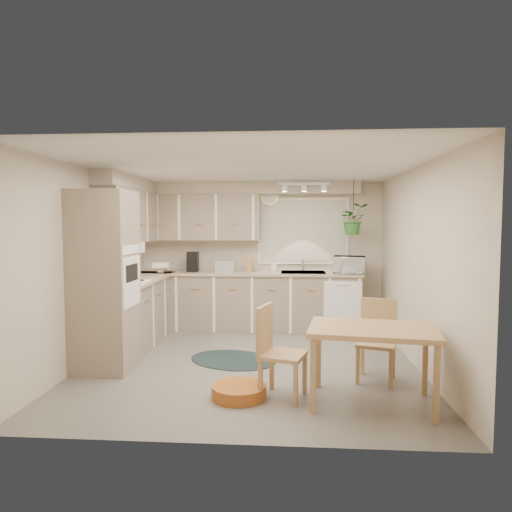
% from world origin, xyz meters
% --- Properties ---
extents(floor, '(4.20, 4.20, 0.00)m').
position_xyz_m(floor, '(0.00, 0.00, 0.00)').
color(floor, '#635D57').
rests_on(floor, ground).
extents(ceiling, '(4.20, 4.20, 0.00)m').
position_xyz_m(ceiling, '(0.00, 0.00, 2.40)').
color(ceiling, silver).
rests_on(ceiling, wall_back).
extents(wall_back, '(4.00, 0.04, 2.40)m').
position_xyz_m(wall_back, '(0.00, 2.10, 1.20)').
color(wall_back, beige).
rests_on(wall_back, floor).
extents(wall_front, '(4.00, 0.04, 2.40)m').
position_xyz_m(wall_front, '(0.00, -2.10, 1.20)').
color(wall_front, beige).
rests_on(wall_front, floor).
extents(wall_left, '(0.04, 4.20, 2.40)m').
position_xyz_m(wall_left, '(-2.00, 0.00, 1.20)').
color(wall_left, beige).
rests_on(wall_left, floor).
extents(wall_right, '(0.04, 4.20, 2.40)m').
position_xyz_m(wall_right, '(2.00, 0.00, 1.20)').
color(wall_right, beige).
rests_on(wall_right, floor).
extents(base_cab_left, '(0.60, 1.85, 0.90)m').
position_xyz_m(base_cab_left, '(-1.70, 0.88, 0.45)').
color(base_cab_left, gray).
rests_on(base_cab_left, floor).
extents(base_cab_back, '(3.60, 0.60, 0.90)m').
position_xyz_m(base_cab_back, '(-0.20, 1.80, 0.45)').
color(base_cab_back, gray).
rests_on(base_cab_back, floor).
extents(counter_left, '(0.64, 1.89, 0.04)m').
position_xyz_m(counter_left, '(-1.69, 0.88, 0.92)').
color(counter_left, '#C3AE8E').
rests_on(counter_left, base_cab_left).
extents(counter_back, '(3.64, 0.64, 0.04)m').
position_xyz_m(counter_back, '(-0.20, 1.79, 0.92)').
color(counter_back, '#C3AE8E').
rests_on(counter_back, base_cab_back).
extents(oven_stack, '(0.65, 0.65, 2.10)m').
position_xyz_m(oven_stack, '(-1.68, -0.38, 1.05)').
color(oven_stack, gray).
rests_on(oven_stack, floor).
extents(wall_oven_face, '(0.02, 0.56, 0.58)m').
position_xyz_m(wall_oven_face, '(-1.35, -0.38, 1.05)').
color(wall_oven_face, white).
rests_on(wall_oven_face, oven_stack).
extents(upper_cab_left, '(0.35, 2.00, 0.75)m').
position_xyz_m(upper_cab_left, '(-1.82, 1.00, 1.83)').
color(upper_cab_left, gray).
rests_on(upper_cab_left, wall_left).
extents(upper_cab_back, '(2.00, 0.35, 0.75)m').
position_xyz_m(upper_cab_back, '(-1.00, 1.93, 1.83)').
color(upper_cab_back, gray).
rests_on(upper_cab_back, wall_back).
extents(soffit_left, '(0.30, 2.00, 0.20)m').
position_xyz_m(soffit_left, '(-1.85, 1.00, 2.30)').
color(soffit_left, beige).
rests_on(soffit_left, wall_left).
extents(soffit_back, '(3.60, 0.30, 0.20)m').
position_xyz_m(soffit_back, '(-0.20, 1.95, 2.30)').
color(soffit_back, beige).
rests_on(soffit_back, wall_back).
extents(cooktop, '(0.52, 0.58, 0.02)m').
position_xyz_m(cooktop, '(-1.68, 0.30, 0.94)').
color(cooktop, white).
rests_on(cooktop, counter_left).
extents(range_hood, '(0.40, 0.60, 0.14)m').
position_xyz_m(range_hood, '(-1.70, 0.30, 1.40)').
color(range_hood, white).
rests_on(range_hood, upper_cab_left).
extents(window_blinds, '(1.40, 0.02, 1.00)m').
position_xyz_m(window_blinds, '(0.70, 2.07, 1.60)').
color(window_blinds, white).
rests_on(window_blinds, wall_back).
extents(window_frame, '(1.50, 0.02, 1.10)m').
position_xyz_m(window_frame, '(0.70, 2.08, 1.60)').
color(window_frame, white).
rests_on(window_frame, wall_back).
extents(sink, '(0.70, 0.48, 0.10)m').
position_xyz_m(sink, '(0.70, 1.80, 0.90)').
color(sink, '#ABAFB3').
rests_on(sink, counter_back).
extents(dishwasher_front, '(0.58, 0.02, 0.83)m').
position_xyz_m(dishwasher_front, '(1.30, 1.49, 0.42)').
color(dishwasher_front, white).
rests_on(dishwasher_front, base_cab_back).
extents(track_light_bar, '(0.80, 0.04, 0.04)m').
position_xyz_m(track_light_bar, '(0.70, 1.55, 2.33)').
color(track_light_bar, white).
rests_on(track_light_bar, ceiling).
extents(wall_clock, '(0.30, 0.03, 0.30)m').
position_xyz_m(wall_clock, '(0.15, 2.07, 2.18)').
color(wall_clock, '#DFB94E').
rests_on(wall_clock, wall_back).
extents(dining_table, '(1.28, 0.94, 0.74)m').
position_xyz_m(dining_table, '(1.26, -1.20, 0.37)').
color(dining_table, tan).
rests_on(dining_table, floor).
extents(chair_left, '(0.53, 0.53, 0.91)m').
position_xyz_m(chair_left, '(0.42, -1.11, 0.46)').
color(chair_left, tan).
rests_on(chair_left, floor).
extents(chair_back, '(0.52, 0.52, 0.88)m').
position_xyz_m(chair_back, '(1.42, -0.56, 0.44)').
color(chair_back, tan).
rests_on(chair_back, floor).
extents(braided_rug, '(1.35, 1.19, 0.01)m').
position_xyz_m(braided_rug, '(-0.23, 0.09, 0.01)').
color(braided_rug, black).
rests_on(braided_rug, floor).
extents(pet_bed, '(0.65, 0.65, 0.13)m').
position_xyz_m(pet_bed, '(-0.02, -1.14, 0.06)').
color(pet_bed, '#A15620').
rests_on(pet_bed, floor).
extents(microwave, '(0.53, 0.36, 0.33)m').
position_xyz_m(microwave, '(1.42, 1.70, 1.11)').
color(microwave, white).
rests_on(microwave, counter_back).
extents(soap_bottle, '(0.10, 0.20, 0.09)m').
position_xyz_m(soap_bottle, '(0.23, 1.95, 0.98)').
color(soap_bottle, white).
rests_on(soap_bottle, counter_back).
extents(hanging_plant, '(0.51, 0.55, 0.37)m').
position_xyz_m(hanging_plant, '(1.47, 1.70, 1.74)').
color(hanging_plant, '#306B2B').
rests_on(hanging_plant, ceiling).
extents(coffee_maker, '(0.20, 0.23, 0.32)m').
position_xyz_m(coffee_maker, '(-1.09, 1.80, 1.10)').
color(coffee_maker, black).
rests_on(coffee_maker, counter_back).
extents(toaster, '(0.34, 0.22, 0.19)m').
position_xyz_m(toaster, '(-0.57, 1.82, 1.03)').
color(toaster, '#ABAFB3').
rests_on(toaster, counter_back).
extents(knife_block, '(0.12, 0.12, 0.22)m').
position_xyz_m(knife_block, '(-0.17, 1.85, 1.05)').
color(knife_block, tan).
rests_on(knife_block, counter_back).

